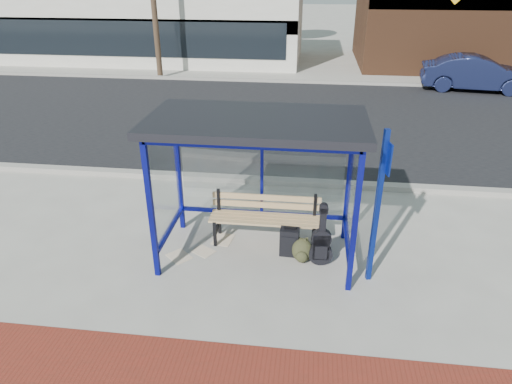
# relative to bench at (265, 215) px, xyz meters

# --- Properties ---
(ground) EXTENTS (120.00, 120.00, 0.00)m
(ground) POSITION_rel_bench_xyz_m (-0.10, -0.47, -0.51)
(ground) COLOR #B2ADA0
(ground) RESTS_ON ground
(brick_paver_strip) EXTENTS (60.00, 1.00, 0.01)m
(brick_paver_strip) POSITION_rel_bench_xyz_m (-0.10, -3.07, -0.51)
(brick_paver_strip) COLOR maroon
(brick_paver_strip) RESTS_ON ground
(curb_near) EXTENTS (60.00, 0.25, 0.12)m
(curb_near) POSITION_rel_bench_xyz_m (-0.10, 2.43, -0.45)
(curb_near) COLOR gray
(curb_near) RESTS_ON ground
(street_asphalt) EXTENTS (60.00, 10.00, 0.00)m
(street_asphalt) POSITION_rel_bench_xyz_m (-0.10, 7.53, -0.51)
(street_asphalt) COLOR black
(street_asphalt) RESTS_ON ground
(curb_far) EXTENTS (60.00, 0.25, 0.12)m
(curb_far) POSITION_rel_bench_xyz_m (-0.10, 12.63, -0.45)
(curb_far) COLOR gray
(curb_far) RESTS_ON ground
(far_sidewalk) EXTENTS (60.00, 4.00, 0.01)m
(far_sidewalk) POSITION_rel_bench_xyz_m (-0.10, 14.53, -0.51)
(far_sidewalk) COLOR #B2ADA0
(far_sidewalk) RESTS_ON ground
(bus_shelter) EXTENTS (3.30, 1.80, 2.42)m
(bus_shelter) POSITION_rel_bench_xyz_m (-0.10, -0.40, 1.56)
(bus_shelter) COLOR navy
(bus_shelter) RESTS_ON ground
(storefront_white) EXTENTS (18.00, 6.04, 4.00)m
(storefront_white) POSITION_rel_bench_xyz_m (-9.10, 17.52, 1.48)
(storefront_white) COLOR silver
(storefront_white) RESTS_ON ground
(bench) EXTENTS (1.93, 0.48, 0.91)m
(bench) POSITION_rel_bench_xyz_m (0.00, 0.00, 0.00)
(bench) COLOR black
(bench) RESTS_ON ground
(guitar_bag) EXTENTS (0.39, 0.14, 1.06)m
(guitar_bag) POSITION_rel_bench_xyz_m (0.98, -0.60, -0.13)
(guitar_bag) COLOR black
(guitar_bag) RESTS_ON ground
(suitcase) EXTENTS (0.33, 0.23, 0.55)m
(suitcase) POSITION_rel_bench_xyz_m (0.45, -0.40, -0.26)
(suitcase) COLOR black
(suitcase) RESTS_ON ground
(backpack) EXTENTS (0.35, 0.32, 0.41)m
(backpack) POSITION_rel_bench_xyz_m (0.68, -0.56, -0.32)
(backpack) COLOR #2D2E19
(backpack) RESTS_ON ground
(sign_post) EXTENTS (0.13, 0.31, 2.47)m
(sign_post) POSITION_rel_bench_xyz_m (1.74, -0.91, 0.87)
(sign_post) COLOR navy
(sign_post) RESTS_ON ground
(newspaper_a) EXTENTS (0.51, 0.50, 0.01)m
(newspaper_a) POSITION_rel_bench_xyz_m (-1.40, -0.69, -0.51)
(newspaper_a) COLOR white
(newspaper_a) RESTS_ON ground
(newspaper_b) EXTENTS (0.45, 0.43, 0.01)m
(newspaper_b) POSITION_rel_bench_xyz_m (-1.02, -0.49, -0.51)
(newspaper_b) COLOR white
(newspaper_b) RESTS_ON ground
(newspaper_c) EXTENTS (0.39, 0.47, 0.01)m
(newspaper_c) POSITION_rel_bench_xyz_m (-0.76, -0.07, -0.51)
(newspaper_c) COLOR white
(newspaper_c) RESTS_ON ground
(parked_car) EXTENTS (4.27, 1.96, 1.36)m
(parked_car) POSITION_rel_bench_xyz_m (7.06, 12.13, 0.16)
(parked_car) COLOR #171E41
(parked_car) RESTS_ON ground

